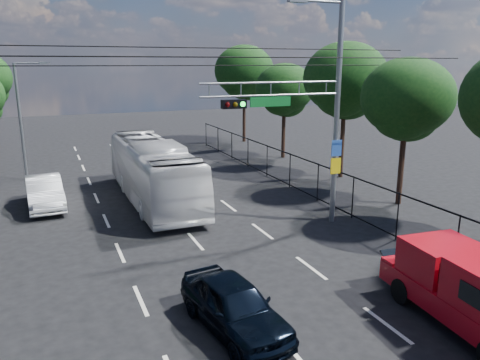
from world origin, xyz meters
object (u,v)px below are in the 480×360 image
navy_hatchback (234,305)px  signal_mast (313,106)px  white_van (45,192)px  red_pickup (477,291)px  white_bus (153,171)px

navy_hatchback → signal_mast: bearing=38.6°
signal_mast → white_van: signal_mast is taller
red_pickup → white_bus: (-5.22, 15.47, 0.44)m
white_bus → white_van: size_ratio=2.42×
white_van → red_pickup: bearing=-60.3°
red_pickup → white_van: red_pickup is taller
white_van → navy_hatchback: bearing=-74.8°
white_van → white_bus: bearing=-12.7°
signal_mast → navy_hatchback: (-6.24, -6.54, -4.54)m
red_pickup → white_bus: white_bus is taller
white_bus → red_pickup: bearing=-71.6°
white_bus → white_van: 5.41m
signal_mast → navy_hatchback: 10.12m
navy_hatchback → white_bus: white_bus is taller
navy_hatchback → white_bus: (0.73, 12.97, 0.87)m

